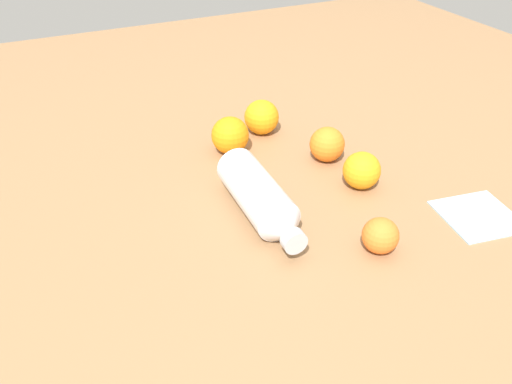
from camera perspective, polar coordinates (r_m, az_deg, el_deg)
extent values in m
plane|color=olive|center=(0.97, 1.71, -1.48)|extent=(2.40, 2.40, 0.00)
cylinder|color=silver|center=(0.94, 0.00, 0.00)|extent=(0.20, 0.08, 0.08)
cone|color=silver|center=(0.85, 3.16, -4.07)|extent=(0.05, 0.08, 0.08)
cylinder|color=#B2B7BF|center=(0.83, 4.10, -5.28)|extent=(0.02, 0.04, 0.04)
sphere|color=orange|center=(1.20, 0.61, 8.07)|extent=(0.08, 0.08, 0.08)
sphere|color=orange|center=(0.88, 13.25, -4.59)|extent=(0.06, 0.06, 0.06)
sphere|color=orange|center=(1.12, -2.81, 6.11)|extent=(0.08, 0.08, 0.08)
sphere|color=orange|center=(1.03, 11.32, 2.29)|extent=(0.07, 0.07, 0.07)
sphere|color=orange|center=(1.11, 7.67, 5.12)|extent=(0.07, 0.07, 0.07)
cube|color=#99BFD8|center=(1.02, 22.84, -2.32)|extent=(0.15, 0.15, 0.01)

